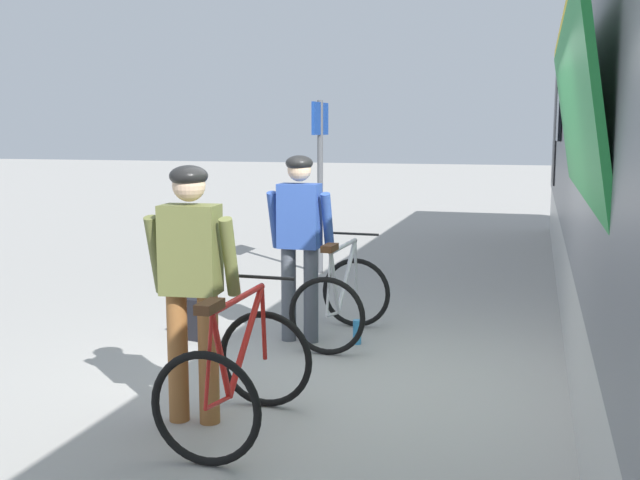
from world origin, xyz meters
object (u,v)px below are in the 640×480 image
at_px(cyclist_near_in_olive, 191,271).
at_px(bicycle_far_silver, 342,299).
at_px(platform_sign_post, 320,157).
at_px(bicycle_near_red, 238,375).
at_px(backpack_on_platform, 199,319).
at_px(water_bottle_near_the_bikes, 357,332).
at_px(cyclist_far_in_blue, 300,231).

height_order(cyclist_near_in_olive, bicycle_far_silver, cyclist_near_in_olive).
bearing_deg(platform_sign_post, bicycle_near_red, -79.44).
height_order(backpack_on_platform, water_bottle_near_the_bikes, backpack_on_platform).
bearing_deg(water_bottle_near_the_bikes, backpack_on_platform, -169.85).
bearing_deg(bicycle_far_silver, cyclist_near_in_olive, -101.87).
distance_m(bicycle_far_silver, water_bottle_near_the_bikes, 0.35).
height_order(cyclist_far_in_blue, backpack_on_platform, cyclist_far_in_blue).
height_order(cyclist_near_in_olive, water_bottle_near_the_bikes, cyclist_near_in_olive).
xyz_separation_m(cyclist_near_in_olive, bicycle_far_silver, (0.47, 2.25, -0.65)).
distance_m(cyclist_near_in_olive, bicycle_near_red, 0.76).
height_order(cyclist_near_in_olive, backpack_on_platform, cyclist_near_in_olive).
bearing_deg(cyclist_near_in_olive, bicycle_far_silver, 78.13).
relative_size(cyclist_near_in_olive, bicycle_far_silver, 1.62).
xyz_separation_m(cyclist_far_in_blue, bicycle_near_red, (0.28, -2.22, -0.65)).
xyz_separation_m(cyclist_near_in_olive, platform_sign_post, (-0.67, 5.49, 0.57)).
bearing_deg(platform_sign_post, cyclist_far_in_blue, -77.17).
xyz_separation_m(cyclist_near_in_olive, cyclist_far_in_blue, (0.10, 2.11, 0.00)).
bearing_deg(cyclist_far_in_blue, bicycle_far_silver, 20.58).
xyz_separation_m(cyclist_far_in_blue, bicycle_far_silver, (0.38, 0.14, -0.65)).
xyz_separation_m(cyclist_near_in_olive, bicycle_near_red, (0.37, -0.12, -0.65)).
distance_m(bicycle_near_red, backpack_on_platform, 2.36).
xyz_separation_m(cyclist_near_in_olive, water_bottle_near_the_bikes, (0.64, 2.16, -0.94)).
height_order(cyclist_far_in_blue, bicycle_far_silver, cyclist_far_in_blue).
height_order(cyclist_near_in_olive, cyclist_far_in_blue, same).
relative_size(cyclist_near_in_olive, backpack_on_platform, 4.40).
bearing_deg(bicycle_near_red, cyclist_far_in_blue, 97.06).
xyz_separation_m(bicycle_far_silver, platform_sign_post, (-1.15, 3.24, 1.22)).
xyz_separation_m(cyclist_far_in_blue, backpack_on_platform, (-0.95, -0.22, -0.85)).
xyz_separation_m(cyclist_far_in_blue, water_bottle_near_the_bikes, (0.55, 0.05, -0.94)).
relative_size(cyclist_far_in_blue, bicycle_far_silver, 1.62).
relative_size(cyclist_far_in_blue, backpack_on_platform, 4.40).
height_order(cyclist_near_in_olive, platform_sign_post, platform_sign_post).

